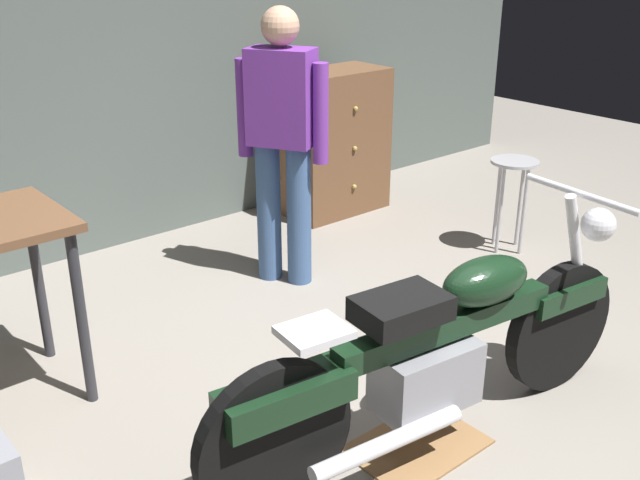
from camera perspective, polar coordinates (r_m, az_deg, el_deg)
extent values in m
plane|color=gray|center=(3.52, 7.99, -13.08)|extent=(12.00, 12.00, 0.00)
cube|color=#56605B|center=(5.17, -15.52, 16.39)|extent=(8.00, 0.12, 3.10)
cylinder|color=#2D2D33|center=(3.53, -17.88, -5.82)|extent=(0.05, 0.05, 0.86)
cylinder|color=#2D2D33|center=(3.97, -20.86, -2.95)|extent=(0.05, 0.05, 0.86)
cylinder|color=black|center=(3.70, 17.93, -6.36)|extent=(0.64, 0.15, 0.64)
cylinder|color=black|center=(2.82, -3.52, -15.14)|extent=(0.64, 0.15, 0.64)
cube|color=black|center=(3.62, 18.26, -3.92)|extent=(0.45, 0.19, 0.10)
cube|color=black|center=(2.74, -2.68, -11.89)|extent=(0.54, 0.24, 0.12)
cube|color=gray|center=(3.16, 8.15, -10.31)|extent=(0.47, 0.29, 0.28)
cube|color=black|center=(3.11, 9.77, -6.47)|extent=(1.10, 0.23, 0.10)
ellipsoid|color=black|center=(3.17, 12.63, -3.07)|extent=(0.46, 0.27, 0.20)
cube|color=black|center=(2.89, 6.28, -5.25)|extent=(0.39, 0.28, 0.10)
cube|color=silver|center=(2.67, -0.44, -7.11)|extent=(0.26, 0.23, 0.03)
cylinder|color=silver|center=(3.60, 19.16, -1.48)|extent=(0.27, 0.08, 0.68)
cylinder|color=silver|center=(3.46, 19.44, 3.37)|extent=(0.10, 0.60, 0.03)
sphere|color=silver|center=(3.64, 20.65, 1.12)|extent=(0.16, 0.16, 0.16)
cylinder|color=silver|center=(2.98, 5.30, -15.27)|extent=(0.70, 0.15, 0.07)
cylinder|color=#3F5D8D|center=(4.53, -1.63, 1.89)|extent=(0.15, 0.15, 0.88)
cylinder|color=#3F5D8D|center=(4.60, -3.96, 2.18)|extent=(0.15, 0.15, 0.88)
cube|color=#72339E|center=(4.36, -2.98, 10.92)|extent=(0.38, 0.44, 0.56)
cylinder|color=#72339E|center=(4.30, 0.05, 9.68)|extent=(0.09, 0.09, 0.58)
cylinder|color=#72339E|center=(4.47, -5.86, 10.08)|extent=(0.09, 0.09, 0.58)
sphere|color=tan|center=(4.30, -3.09, 16.15)|extent=(0.22, 0.22, 0.22)
cylinder|color=#B2B2B7|center=(5.12, 14.78, 5.85)|extent=(0.32, 0.32, 0.02)
cylinder|color=#B2B2B7|center=(5.30, 15.14, 2.75)|extent=(0.02, 0.02, 0.62)
cylinder|color=#B2B2B7|center=(5.28, 13.48, 2.82)|extent=(0.02, 0.02, 0.62)
cylinder|color=#B2B2B7|center=(5.13, 13.71, 2.23)|extent=(0.02, 0.02, 0.62)
cylinder|color=#B2B2B7|center=(5.16, 15.41, 2.16)|extent=(0.02, 0.02, 0.62)
cube|color=brown|center=(5.73, 1.14, 7.53)|extent=(0.80, 0.44, 1.10)
sphere|color=tan|center=(5.49, 2.77, 10.07)|extent=(0.04, 0.04, 0.04)
sphere|color=tan|center=(5.56, 2.71, 7.05)|extent=(0.04, 0.04, 0.04)
sphere|color=tan|center=(5.65, 2.65, 4.12)|extent=(0.04, 0.04, 0.04)
cube|color=olive|center=(3.32, 7.48, -15.42)|extent=(0.56, 0.40, 0.01)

